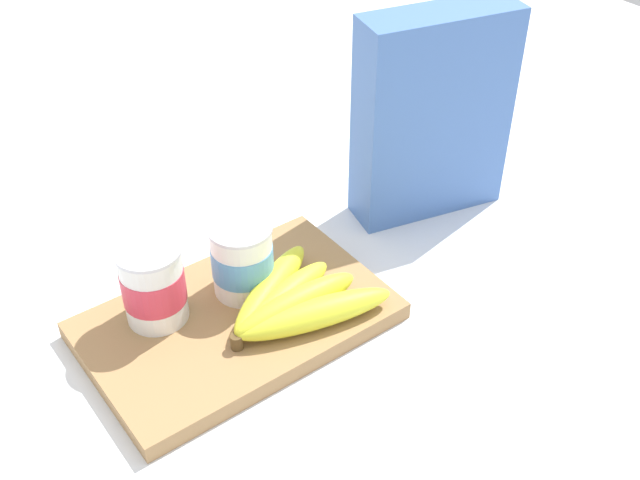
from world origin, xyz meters
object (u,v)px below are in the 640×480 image
object	(u,v)px
cutting_board	(237,320)
cereal_box	(432,115)
yogurt_cup_back	(242,259)
yogurt_cup_front	(153,284)
banana_bunch	(292,302)

from	to	relation	value
cutting_board	cereal_box	distance (m)	0.37
yogurt_cup_back	cereal_box	bearing A→B (deg)	4.07
yogurt_cup_front	banana_bunch	xyz separation A→B (m)	(0.12, -0.09, -0.03)
yogurt_cup_front	cutting_board	bearing A→B (deg)	-34.24
cereal_box	banana_bunch	size ratio (longest dim) A/B	1.47
yogurt_cup_front	banana_bunch	distance (m)	0.15
cutting_board	banana_bunch	xyz separation A→B (m)	(0.05, -0.04, 0.03)
cereal_box	yogurt_cup_back	size ratio (longest dim) A/B	3.05
cutting_board	banana_bunch	distance (m)	0.07
cereal_box	yogurt_cup_front	bearing A→B (deg)	-165.87
cereal_box	banana_bunch	world-z (taller)	cereal_box
cutting_board	cereal_box	bearing A→B (deg)	8.75
yogurt_cup_front	banana_bunch	size ratio (longest dim) A/B	0.51
cutting_board	yogurt_cup_back	xyz separation A→B (m)	(0.03, 0.03, 0.06)
cutting_board	yogurt_cup_back	bearing A→B (deg)	44.97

